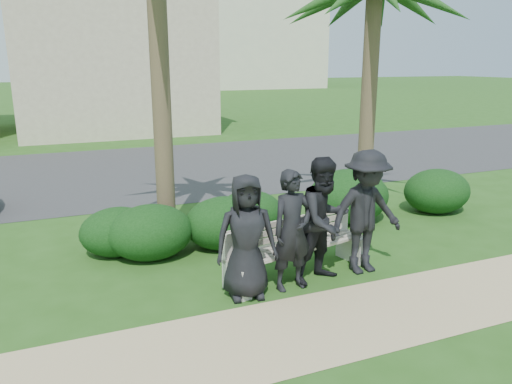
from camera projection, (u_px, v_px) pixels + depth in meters
ground at (321, 260)px, 8.00m from camera, size 160.00×160.00×0.00m
footpath at (391, 310)px, 6.39m from camera, size 30.00×1.60×0.01m
asphalt_street at (190, 166)px, 15.16m from camera, size 160.00×8.00×0.01m
stucco_bldg_right at (109, 48)px, 22.80m from camera, size 8.40×8.40×7.30m
park_bench at (297, 251)px, 7.38m from camera, size 2.42×0.99×0.81m
man_a at (246, 237)px, 6.58m from camera, size 0.90×0.66×1.69m
man_b at (292, 230)px, 6.82m from camera, size 0.66×0.47×1.70m
man_c at (324, 220)px, 7.06m from camera, size 1.03×0.90×1.82m
man_d at (366, 212)px, 7.35m from camera, size 1.22×0.72×1.87m
hedge_a at (118, 230)px, 8.19m from camera, size 1.24×1.02×0.81m
hedge_b at (150, 231)px, 8.03m from camera, size 1.38×1.14×0.90m
hedge_c at (249, 212)px, 9.16m from camera, size 1.27×1.05×0.83m
hedge_d at (349, 195)px, 9.85m from camera, size 1.65×1.37×1.08m
hedge_e at (339, 205)px, 9.75m from camera, size 1.12×0.92×0.73m
hedge_f at (437, 190)px, 10.49m from camera, size 1.44×1.19×0.94m
hedge_extra at (224, 221)px, 8.49m from camera, size 1.38×1.14×0.90m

